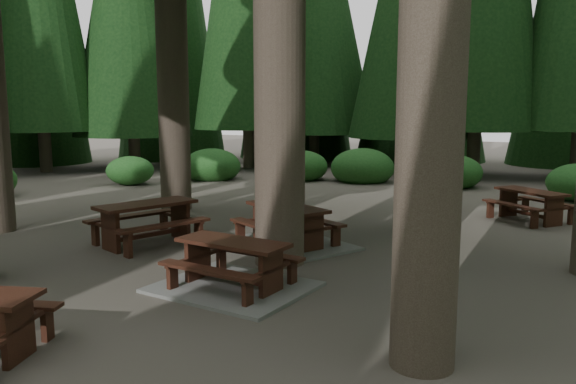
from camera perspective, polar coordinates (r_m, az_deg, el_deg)
The scene contains 6 objects.
ground at distance 9.97m, azimuth -5.46°, elevation -6.83°, with size 80.00×80.00×0.00m, color #4C463E.
picnic_table_a at distance 8.33m, azimuth -5.60°, elevation -8.19°, with size 2.25×1.90×0.73m.
picnic_table_b at distance 11.21m, azimuth -14.15°, elevation -2.47°, with size 2.03×2.27×0.82m.
picnic_table_c at distance 10.83m, azimuth -0.11°, elevation -4.09°, with size 2.92×2.72×0.79m.
picnic_table_d at distance 14.34m, azimuth 23.40°, elevation -0.82°, with size 2.17×2.12×0.73m.
shrub_ring at distance 10.14m, azimuth 0.20°, elevation -4.20°, with size 23.86×24.64×1.49m.
Camera 1 is at (5.40, -7.96, 2.61)m, focal length 35.00 mm.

